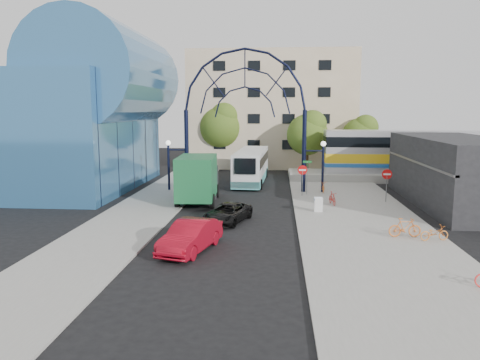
# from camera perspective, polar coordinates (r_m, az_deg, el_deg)

# --- Properties ---
(ground) EXTENTS (120.00, 120.00, 0.00)m
(ground) POSITION_cam_1_polar(r_m,az_deg,el_deg) (26.61, -1.57, -6.72)
(ground) COLOR black
(ground) RESTS_ON ground
(sidewalk_east) EXTENTS (8.00, 56.00, 0.12)m
(sidewalk_east) POSITION_cam_1_polar(r_m,az_deg,el_deg) (30.77, 14.30, -4.77)
(sidewalk_east) COLOR gray
(sidewalk_east) RESTS_ON ground
(plaza_west) EXTENTS (5.00, 50.00, 0.12)m
(plaza_west) POSITION_cam_1_polar(r_m,az_deg,el_deg) (33.58, -11.56, -3.56)
(plaza_west) COLOR gray
(plaza_west) RESTS_ON ground
(gateway_arch) EXTENTS (13.64, 0.44, 12.10)m
(gateway_arch) POSITION_cam_1_polar(r_m,az_deg,el_deg) (39.65, 0.60, 10.79)
(gateway_arch) COLOR black
(gateway_arch) RESTS_ON ground
(stop_sign) EXTENTS (0.80, 0.07, 2.50)m
(stop_sign) POSITION_cam_1_polar(r_m,az_deg,el_deg) (37.90, 7.62, 0.87)
(stop_sign) COLOR slate
(stop_sign) RESTS_ON sidewalk_east
(do_not_enter_sign) EXTENTS (0.76, 0.07, 2.48)m
(do_not_enter_sign) POSITION_cam_1_polar(r_m,az_deg,el_deg) (36.80, 17.47, 0.29)
(do_not_enter_sign) COLOR slate
(do_not_enter_sign) RESTS_ON sidewalk_east
(street_name_sign) EXTENTS (0.70, 0.70, 2.80)m
(street_name_sign) POSITION_cam_1_polar(r_m,az_deg,el_deg) (38.50, 8.18, 1.19)
(street_name_sign) COLOR slate
(street_name_sign) RESTS_ON sidewalk_east
(sandwich_board) EXTENTS (0.55, 0.61, 0.99)m
(sandwich_board) POSITION_cam_1_polar(r_m,az_deg,el_deg) (32.23, 9.55, -2.78)
(sandwich_board) COLOR white
(sandwich_board) RESTS_ON sidewalk_east
(transit_hall) EXTENTS (16.50, 18.00, 14.50)m
(transit_hall) POSITION_cam_1_polar(r_m,az_deg,el_deg) (44.37, -19.62, 7.66)
(transit_hall) COLOR #316596
(transit_hall) RESTS_ON ground
(commercial_block_east) EXTENTS (6.00, 16.00, 5.00)m
(commercial_block_east) POSITION_cam_1_polar(r_m,az_deg,el_deg) (38.16, 24.84, 0.97)
(commercial_block_east) COLOR black
(commercial_block_east) RESTS_ON ground
(apartment_block) EXTENTS (20.00, 12.10, 14.00)m
(apartment_block) POSITION_cam_1_polar(r_m,az_deg,el_deg) (60.49, 3.92, 8.52)
(apartment_block) COLOR tan
(apartment_block) RESTS_ON ground
(train_platform) EXTENTS (32.00, 5.00, 0.80)m
(train_platform) POSITION_cam_1_polar(r_m,az_deg,el_deg) (50.97, 24.31, 0.34)
(train_platform) COLOR gray
(train_platform) RESTS_ON ground
(train_car) EXTENTS (25.10, 3.05, 4.20)m
(train_car) POSITION_cam_1_polar(r_m,az_deg,el_deg) (50.70, 24.49, 3.14)
(train_car) COLOR #B7B7BC
(train_car) RESTS_ON train_platform
(tree_north_a) EXTENTS (4.48, 4.48, 7.00)m
(tree_north_a) POSITION_cam_1_polar(r_m,az_deg,el_deg) (51.61, 8.36, 5.79)
(tree_north_a) COLOR #382314
(tree_north_a) RESTS_ON ground
(tree_north_b) EXTENTS (5.12, 5.12, 8.00)m
(tree_north_b) POSITION_cam_1_polar(r_m,az_deg,el_deg) (55.87, -2.25, 6.76)
(tree_north_b) COLOR #382314
(tree_north_b) RESTS_ON ground
(tree_north_c) EXTENTS (4.16, 4.16, 6.50)m
(tree_north_c) POSITION_cam_1_polar(r_m,az_deg,el_deg) (54.32, 14.58, 5.39)
(tree_north_c) COLOR #382314
(tree_north_c) RESTS_ON ground
(city_bus) EXTENTS (3.05, 11.51, 3.13)m
(city_bus) POSITION_cam_1_polar(r_m,az_deg,el_deg) (45.56, 1.41, 1.78)
(city_bus) COLOR silver
(city_bus) RESTS_ON ground
(green_truck) EXTENTS (3.10, 7.31, 3.62)m
(green_truck) POSITION_cam_1_polar(r_m,az_deg,el_deg) (35.70, -5.11, 0.14)
(green_truck) COLOR black
(green_truck) RESTS_ON ground
(black_suv) EXTENTS (3.17, 4.72, 1.20)m
(black_suv) POSITION_cam_1_polar(r_m,az_deg,el_deg) (29.39, -1.52, -4.04)
(black_suv) COLOR black
(black_suv) RESTS_ON ground
(red_sedan) EXTENTS (2.77, 4.97, 1.55)m
(red_sedan) POSITION_cam_1_polar(r_m,az_deg,el_deg) (23.58, -6.04, -6.82)
(red_sedan) COLOR maroon
(red_sedan) RESTS_ON ground
(bike_near_a) EXTENTS (0.63, 1.79, 0.94)m
(bike_near_a) POSITION_cam_1_polar(r_m,az_deg,el_deg) (40.22, 10.08, -0.76)
(bike_near_a) COLOR orange
(bike_near_a) RESTS_ON sidewalk_east
(bike_near_b) EXTENTS (0.72, 1.62, 0.94)m
(bike_near_b) POSITION_cam_1_polar(r_m,az_deg,el_deg) (34.96, 11.19, -2.19)
(bike_near_b) COLOR red
(bike_near_b) RESTS_ON sidewalk_east
(bike_far_a) EXTENTS (1.65, 0.86, 0.82)m
(bike_far_a) POSITION_cam_1_polar(r_m,az_deg,el_deg) (27.02, 22.60, -5.98)
(bike_far_a) COLOR orange
(bike_far_a) RESTS_ON sidewalk_east
(bike_far_b) EXTENTS (1.80, 0.62, 1.06)m
(bike_far_b) POSITION_cam_1_polar(r_m,az_deg,el_deg) (27.13, 19.46, -5.49)
(bike_far_b) COLOR orange
(bike_far_b) RESTS_ON sidewalk_east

